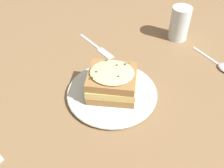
{
  "coord_description": "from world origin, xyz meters",
  "views": [
    {
      "loc": [
        0.43,
        0.17,
        0.52
      ],
      "look_at": [
        -0.01,
        -0.03,
        0.04
      ],
      "focal_mm": 42.0,
      "sensor_mm": 36.0,
      "label": 1
    }
  ],
  "objects_px": {
    "water_glass": "(180,23)",
    "spoon": "(224,67)",
    "fork": "(99,49)",
    "sandwich": "(112,82)",
    "dinner_plate": "(112,93)"
  },
  "relations": [
    {
      "from": "fork",
      "to": "water_glass",
      "type": "bearing_deg",
      "value": 154.66
    },
    {
      "from": "water_glass",
      "to": "spoon",
      "type": "bearing_deg",
      "value": 58.58
    },
    {
      "from": "fork",
      "to": "spoon",
      "type": "relative_size",
      "value": 1.07
    },
    {
      "from": "sandwich",
      "to": "dinner_plate",
      "type": "bearing_deg",
      "value": 24.14
    },
    {
      "from": "water_glass",
      "to": "sandwich",
      "type": "bearing_deg",
      "value": -16.14
    },
    {
      "from": "water_glass",
      "to": "spoon",
      "type": "distance_m",
      "value": 0.2
    },
    {
      "from": "water_glass",
      "to": "fork",
      "type": "bearing_deg",
      "value": -52.51
    },
    {
      "from": "dinner_plate",
      "to": "fork",
      "type": "height_order",
      "value": "dinner_plate"
    },
    {
      "from": "sandwich",
      "to": "spoon",
      "type": "height_order",
      "value": "sandwich"
    },
    {
      "from": "sandwich",
      "to": "water_glass",
      "type": "distance_m",
      "value": 0.35
    },
    {
      "from": "water_glass",
      "to": "spoon",
      "type": "relative_size",
      "value": 0.75
    },
    {
      "from": "dinner_plate",
      "to": "fork",
      "type": "xyz_separation_m",
      "value": [
        -0.17,
        -0.12,
        -0.01
      ]
    },
    {
      "from": "fork",
      "to": "dinner_plate",
      "type": "bearing_deg",
      "value": 62.0
    },
    {
      "from": "water_glass",
      "to": "dinner_plate",
      "type": "bearing_deg",
      "value": -15.94
    },
    {
      "from": "sandwich",
      "to": "fork",
      "type": "xyz_separation_m",
      "value": [
        -0.17,
        -0.12,
        -0.04
      ]
    }
  ]
}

